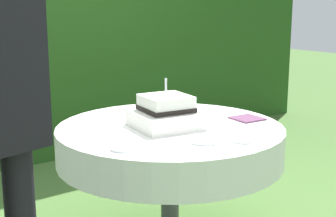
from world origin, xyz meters
The scene contains 8 objects.
foliage_hedge centered at (0.00, 2.10, 1.37)m, with size 6.61×0.43×2.73m, color #234C19.
cake_table centered at (0.00, 0.00, 0.62)m, with size 1.23×1.23×0.73m.
wedding_cake centered at (-0.03, -0.01, 0.80)m, with size 0.38×0.38×0.27m.
serving_plate_near centered at (0.10, -0.45, 0.73)m, with size 0.11×0.11×0.01m, color white.
serving_plate_far centered at (-0.43, -0.21, 0.73)m, with size 0.12×0.12×0.01m, color white.
serving_plate_left centered at (0.19, 0.28, 0.73)m, with size 0.14×0.14×0.01m, color white.
serving_plate_right centered at (-0.06, -0.35, 0.73)m, with size 0.15×0.15×0.01m, color white.
napkin_stack centered at (0.44, -0.15, 0.73)m, with size 0.16×0.16×0.01m, color #603856.
Camera 1 is at (-1.57, -2.06, 1.39)m, focal length 52.81 mm.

